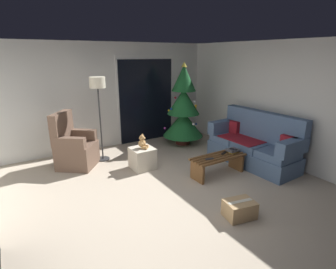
# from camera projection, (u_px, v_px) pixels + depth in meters

# --- Properties ---
(ground_plane) EXTENTS (7.00, 7.00, 0.00)m
(ground_plane) POSITION_uv_depth(u_px,v_px,m) (170.00, 201.00, 4.21)
(ground_plane) COLOR #B2A38E
(wall_back) EXTENTS (5.72, 0.12, 2.50)m
(wall_back) POSITION_uv_depth(u_px,v_px,m) (102.00, 97.00, 6.33)
(wall_back) COLOR silver
(wall_back) RESTS_ON ground
(wall_right) EXTENTS (0.12, 6.00, 2.50)m
(wall_right) POSITION_uv_depth(u_px,v_px,m) (291.00, 105.00, 5.29)
(wall_right) COLOR silver
(wall_right) RESTS_ON ground
(patio_door_frame) EXTENTS (1.60, 0.02, 2.20)m
(patio_door_frame) POSITION_uv_depth(u_px,v_px,m) (146.00, 99.00, 6.90)
(patio_door_frame) COLOR silver
(patio_door_frame) RESTS_ON ground
(patio_door_glass) EXTENTS (1.50, 0.02, 2.10)m
(patio_door_glass) POSITION_uv_depth(u_px,v_px,m) (147.00, 101.00, 6.90)
(patio_door_glass) COLOR black
(patio_door_glass) RESTS_ON ground
(couch) EXTENTS (0.84, 1.96, 1.08)m
(couch) POSITION_uv_depth(u_px,v_px,m) (254.00, 145.00, 5.56)
(couch) COLOR slate
(couch) RESTS_ON ground
(coffee_table) EXTENTS (1.10, 0.40, 0.38)m
(coffee_table) POSITION_uv_depth(u_px,v_px,m) (218.00, 162.00, 5.03)
(coffee_table) COLOR brown
(coffee_table) RESTS_ON ground
(remote_graphite) EXTENTS (0.16, 0.07, 0.02)m
(remote_graphite) POSITION_uv_depth(u_px,v_px,m) (209.00, 159.00, 4.83)
(remote_graphite) COLOR #333338
(remote_graphite) RESTS_ON coffee_table
(remote_black) EXTENTS (0.16, 0.10, 0.02)m
(remote_black) POSITION_uv_depth(u_px,v_px,m) (224.00, 153.00, 5.11)
(remote_black) COLOR black
(remote_black) RESTS_ON coffee_table
(book_stack) EXTENTS (0.22, 0.18, 0.07)m
(book_stack) POSITION_uv_depth(u_px,v_px,m) (233.00, 151.00, 5.17)
(book_stack) COLOR #B79333
(book_stack) RESTS_ON coffee_table
(cell_phone) EXTENTS (0.11, 0.16, 0.01)m
(cell_phone) POSITION_uv_depth(u_px,v_px,m) (233.00, 149.00, 5.14)
(cell_phone) COLOR black
(cell_phone) RESTS_ON book_stack
(christmas_tree) EXTENTS (1.01, 1.01, 2.05)m
(christmas_tree) POSITION_uv_depth(u_px,v_px,m) (183.00, 109.00, 6.61)
(christmas_tree) COLOR #4C1E19
(christmas_tree) RESTS_ON ground
(armchair) EXTENTS (0.96, 0.96, 1.13)m
(armchair) POSITION_uv_depth(u_px,v_px,m) (74.00, 148.00, 5.39)
(armchair) COLOR brown
(armchair) RESTS_ON ground
(floor_lamp) EXTENTS (0.32, 0.32, 1.78)m
(floor_lamp) POSITION_uv_depth(u_px,v_px,m) (98.00, 91.00, 5.41)
(floor_lamp) COLOR #2D2D30
(floor_lamp) RESTS_ON ground
(ottoman) EXTENTS (0.44, 0.44, 0.43)m
(ottoman) POSITION_uv_depth(u_px,v_px,m) (143.00, 158.00, 5.35)
(ottoman) COLOR beige
(ottoman) RESTS_ON ground
(teddy_bear_honey) EXTENTS (0.21, 0.21, 0.29)m
(teddy_bear_honey) POSITION_uv_depth(u_px,v_px,m) (143.00, 142.00, 5.25)
(teddy_bear_honey) COLOR tan
(teddy_bear_honey) RESTS_ON ottoman
(cardboard_box_taped_mid_floor) EXTENTS (0.47, 0.39, 0.25)m
(cardboard_box_taped_mid_floor) POSITION_uv_depth(u_px,v_px,m) (240.00, 209.00, 3.76)
(cardboard_box_taped_mid_floor) COLOR tan
(cardboard_box_taped_mid_floor) RESTS_ON ground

